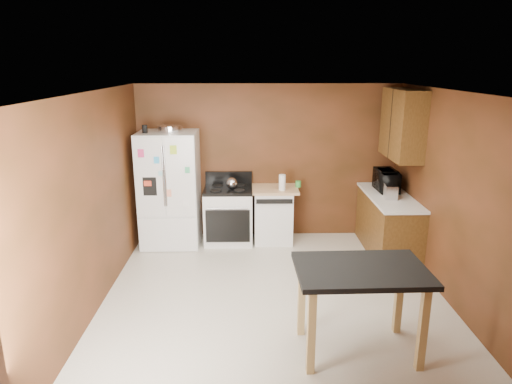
{
  "coord_description": "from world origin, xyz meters",
  "views": [
    {
      "loc": [
        -0.32,
        -5.04,
        2.8
      ],
      "look_at": [
        -0.22,
        0.85,
        1.14
      ],
      "focal_mm": 32.0,
      "sensor_mm": 36.0,
      "label": 1
    }
  ],
  "objects_px": {
    "kettle": "(232,183)",
    "refrigerator": "(170,189)",
    "microwave": "(387,181)",
    "roasting_pan": "(170,129)",
    "toaster": "(390,191)",
    "paper_towel": "(282,182)",
    "dishwasher": "(273,214)",
    "green_canister": "(298,184)",
    "pen_cup": "(145,129)",
    "island": "(361,281)",
    "gas_range": "(229,214)"
  },
  "relations": [
    {
      "from": "microwave",
      "to": "island",
      "type": "relative_size",
      "value": 0.41
    },
    {
      "from": "kettle",
      "to": "island",
      "type": "height_order",
      "value": "kettle"
    },
    {
      "from": "pen_cup",
      "to": "roasting_pan",
      "type": "bearing_deg",
      "value": 19.5
    },
    {
      "from": "gas_range",
      "to": "dishwasher",
      "type": "distance_m",
      "value": 0.72
    },
    {
      "from": "toaster",
      "to": "gas_range",
      "type": "bearing_deg",
      "value": 172.99
    },
    {
      "from": "microwave",
      "to": "dishwasher",
      "type": "bearing_deg",
      "value": 81.16
    },
    {
      "from": "roasting_pan",
      "to": "microwave",
      "type": "height_order",
      "value": "roasting_pan"
    },
    {
      "from": "toaster",
      "to": "island",
      "type": "relative_size",
      "value": 0.21
    },
    {
      "from": "pen_cup",
      "to": "refrigerator",
      "type": "xyz_separation_m",
      "value": [
        0.31,
        0.09,
        -0.96
      ]
    },
    {
      "from": "island",
      "to": "microwave",
      "type": "bearing_deg",
      "value": 69.29
    },
    {
      "from": "pen_cup",
      "to": "dishwasher",
      "type": "distance_m",
      "value": 2.4
    },
    {
      "from": "refrigerator",
      "to": "gas_range",
      "type": "height_order",
      "value": "refrigerator"
    },
    {
      "from": "roasting_pan",
      "to": "green_canister",
      "type": "distance_m",
      "value": 2.18
    },
    {
      "from": "pen_cup",
      "to": "island",
      "type": "distance_m",
      "value": 4.0
    },
    {
      "from": "pen_cup",
      "to": "refrigerator",
      "type": "bearing_deg",
      "value": 16.47
    },
    {
      "from": "toaster",
      "to": "gas_range",
      "type": "height_order",
      "value": "same"
    },
    {
      "from": "microwave",
      "to": "roasting_pan",
      "type": "bearing_deg",
      "value": 85.23
    },
    {
      "from": "roasting_pan",
      "to": "gas_range",
      "type": "xyz_separation_m",
      "value": [
        0.86,
        0.02,
        -1.39
      ]
    },
    {
      "from": "roasting_pan",
      "to": "pen_cup",
      "type": "bearing_deg",
      "value": -160.5
    },
    {
      "from": "green_canister",
      "to": "toaster",
      "type": "xyz_separation_m",
      "value": [
        1.28,
        -0.67,
        0.06
      ]
    },
    {
      "from": "green_canister",
      "to": "microwave",
      "type": "height_order",
      "value": "microwave"
    },
    {
      "from": "pen_cup",
      "to": "microwave",
      "type": "distance_m",
      "value": 3.77
    },
    {
      "from": "paper_towel",
      "to": "island",
      "type": "distance_m",
      "value": 2.94
    },
    {
      "from": "paper_towel",
      "to": "microwave",
      "type": "bearing_deg",
      "value": -3.18
    },
    {
      "from": "paper_towel",
      "to": "refrigerator",
      "type": "distance_m",
      "value": 1.76
    },
    {
      "from": "kettle",
      "to": "refrigerator",
      "type": "height_order",
      "value": "refrigerator"
    },
    {
      "from": "kettle",
      "to": "toaster",
      "type": "bearing_deg",
      "value": -12.91
    },
    {
      "from": "dishwasher",
      "to": "kettle",
      "type": "bearing_deg",
      "value": -173.45
    },
    {
      "from": "toaster",
      "to": "dishwasher",
      "type": "distance_m",
      "value": 1.87
    },
    {
      "from": "toaster",
      "to": "refrigerator",
      "type": "bearing_deg",
      "value": 177.7
    },
    {
      "from": "toaster",
      "to": "roasting_pan",
      "type": "bearing_deg",
      "value": 176.94
    },
    {
      "from": "paper_towel",
      "to": "toaster",
      "type": "xyz_separation_m",
      "value": [
        1.55,
        -0.49,
        -0.01
      ]
    },
    {
      "from": "green_canister",
      "to": "toaster",
      "type": "relative_size",
      "value": 0.36
    },
    {
      "from": "paper_towel",
      "to": "refrigerator",
      "type": "relative_size",
      "value": 0.14
    },
    {
      "from": "pen_cup",
      "to": "green_canister",
      "type": "distance_m",
      "value": 2.52
    },
    {
      "from": "green_canister",
      "to": "island",
      "type": "bearing_deg",
      "value": -84.68
    },
    {
      "from": "roasting_pan",
      "to": "gas_range",
      "type": "relative_size",
      "value": 0.34
    },
    {
      "from": "toaster",
      "to": "gas_range",
      "type": "xyz_separation_m",
      "value": [
        -2.4,
        0.59,
        -0.54
      ]
    },
    {
      "from": "kettle",
      "to": "gas_range",
      "type": "bearing_deg",
      "value": 140.44
    },
    {
      "from": "roasting_pan",
      "to": "toaster",
      "type": "distance_m",
      "value": 3.41
    },
    {
      "from": "toaster",
      "to": "paper_towel",
      "type": "bearing_deg",
      "value": 169.11
    },
    {
      "from": "refrigerator",
      "to": "dishwasher",
      "type": "height_order",
      "value": "refrigerator"
    },
    {
      "from": "dishwasher",
      "to": "pen_cup",
      "type": "bearing_deg",
      "value": -174.8
    },
    {
      "from": "refrigerator",
      "to": "dishwasher",
      "type": "bearing_deg",
      "value": 2.99
    },
    {
      "from": "paper_towel",
      "to": "green_canister",
      "type": "xyz_separation_m",
      "value": [
        0.27,
        0.18,
        -0.07
      ]
    },
    {
      "from": "roasting_pan",
      "to": "kettle",
      "type": "bearing_deg",
      "value": -1.68
    },
    {
      "from": "pen_cup",
      "to": "gas_range",
      "type": "relative_size",
      "value": 0.11
    },
    {
      "from": "toaster",
      "to": "microwave",
      "type": "bearing_deg",
      "value": 88.42
    },
    {
      "from": "pen_cup",
      "to": "paper_towel",
      "type": "relative_size",
      "value": 0.48
    },
    {
      "from": "green_canister",
      "to": "kettle",
      "type": "bearing_deg",
      "value": -172.88
    }
  ]
}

